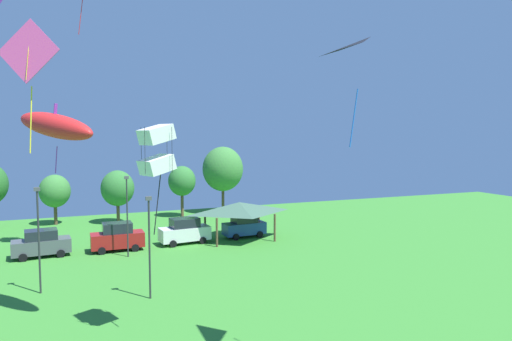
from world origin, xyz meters
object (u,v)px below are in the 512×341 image
at_px(parked_car_third_from_left, 185,231).
at_px(treeline_tree_2, 55,191).
at_px(kite_flying_8, 156,150).
at_px(treeline_tree_3, 118,188).
at_px(kite_flying_3, 370,60).
at_px(parked_car_leftmost, 41,243).
at_px(parked_car_rightmost_in_row, 244,226).
at_px(park_pavilion, 239,208).
at_px(light_post_2, 39,234).
at_px(treeline_tree_5, 223,169).
at_px(light_post_1, 127,212).
at_px(treeline_tree_4, 182,181).
at_px(kite_flying_1, 28,55).
at_px(kite_flying_7, 55,126).
at_px(light_post_0, 149,241).
at_px(parked_car_second_from_left, 117,237).

xyz_separation_m(parked_car_third_from_left, treeline_tree_2, (-11.40, 14.11, 2.58)).
xyz_separation_m(kite_flying_8, treeline_tree_3, (0.72, 31.34, -5.30)).
bearing_deg(kite_flying_3, parked_car_leftmost, 119.11).
height_order(kite_flying_3, parked_car_rightmost_in_row, kite_flying_3).
bearing_deg(park_pavilion, light_post_2, -150.57).
bearing_deg(treeline_tree_5, treeline_tree_3, -169.68).
relative_size(light_post_1, treeline_tree_4, 1.07).
relative_size(kite_flying_1, parked_car_leftmost, 1.18).
height_order(treeline_tree_2, treeline_tree_3, treeline_tree_3).
distance_m(kite_flying_7, kite_flying_8, 6.17).
distance_m(light_post_1, treeline_tree_3, 15.28).
bearing_deg(kite_flying_8, kite_flying_1, -165.94).
height_order(kite_flying_3, treeline_tree_3, kite_flying_3).
height_order(kite_flying_8, park_pavilion, kite_flying_8).
bearing_deg(treeline_tree_3, treeline_tree_5, 10.32).
bearing_deg(kite_flying_8, light_post_0, 85.82).
height_order(kite_flying_7, treeline_tree_4, kite_flying_7).
bearing_deg(treeline_tree_2, parked_car_second_from_left, -69.54).
bearing_deg(treeline_tree_3, light_post_0, -90.69).
bearing_deg(kite_flying_3, parked_car_second_from_left, 107.76).
relative_size(kite_flying_1, parked_car_second_from_left, 1.23).
relative_size(kite_flying_8, treeline_tree_2, 0.95).
xyz_separation_m(parked_car_second_from_left, light_post_2, (-5.46, -9.30, 2.57)).
distance_m(kite_flying_1, park_pavilion, 27.44).
distance_m(kite_flying_7, park_pavilion, 22.37).
distance_m(treeline_tree_3, treeline_tree_4, 7.81).
height_order(kite_flying_7, treeline_tree_2, kite_flying_7).
distance_m(parked_car_rightmost_in_row, light_post_1, 12.07).
bearing_deg(kite_flying_3, light_post_2, 130.81).
xyz_separation_m(kite_flying_8, park_pavilion, (10.76, 18.57, -6.18)).
xyz_separation_m(treeline_tree_4, treeline_tree_5, (5.53, 0.98, 1.27)).
relative_size(parked_car_second_from_left, parked_car_rightmost_in_row, 1.05).
xyz_separation_m(kite_flying_3, parked_car_rightmost_in_row, (4.00, 25.65, -11.86)).
distance_m(light_post_1, treeline_tree_5, 22.46).
height_order(parked_car_leftmost, parked_car_third_from_left, parked_car_third_from_left).
distance_m(parked_car_second_from_left, parked_car_rightmost_in_row, 11.98).
distance_m(parked_car_third_from_left, treeline_tree_2, 18.32).
bearing_deg(kite_flying_8, light_post_1, 89.31).
distance_m(parked_car_second_from_left, treeline_tree_2, 15.71).
xyz_separation_m(kite_flying_1, treeline_tree_4, (13.63, 34.08, -8.81)).
distance_m(kite_flying_1, parked_car_leftmost, 23.36).
bearing_deg(treeline_tree_4, kite_flying_1, -111.80).
height_order(light_post_0, light_post_1, light_post_1).
relative_size(kite_flying_8, treeline_tree_4, 0.86).
bearing_deg(kite_flying_3, treeline_tree_3, 100.23).
height_order(parked_car_leftmost, treeline_tree_4, treeline_tree_4).
bearing_deg(parked_car_third_from_left, treeline_tree_4, 72.32).
xyz_separation_m(parked_car_third_from_left, treeline_tree_4, (2.84, 13.88, 3.19)).
xyz_separation_m(parked_car_third_from_left, light_post_2, (-11.44, -9.71, 2.60)).
height_order(kite_flying_1, parked_car_leftmost, kite_flying_1).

